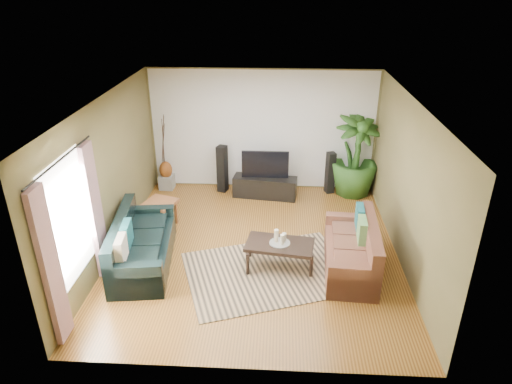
# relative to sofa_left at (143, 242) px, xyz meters

# --- Properties ---
(floor) EXTENTS (5.50, 5.50, 0.00)m
(floor) POSITION_rel_sofa_left_xyz_m (1.86, 0.52, -0.42)
(floor) COLOR #986327
(floor) RESTS_ON ground
(ceiling) EXTENTS (5.50, 5.50, 0.00)m
(ceiling) POSITION_rel_sofa_left_xyz_m (1.86, 0.52, 2.28)
(ceiling) COLOR white
(ceiling) RESTS_ON ground
(wall_back) EXTENTS (5.00, 0.00, 5.00)m
(wall_back) POSITION_rel_sofa_left_xyz_m (1.86, 3.27, 0.93)
(wall_back) COLOR brown
(wall_back) RESTS_ON ground
(wall_front) EXTENTS (5.00, 0.00, 5.00)m
(wall_front) POSITION_rel_sofa_left_xyz_m (1.86, -2.23, 0.93)
(wall_front) COLOR brown
(wall_front) RESTS_ON ground
(wall_left) EXTENTS (0.00, 5.50, 5.50)m
(wall_left) POSITION_rel_sofa_left_xyz_m (-0.64, 0.52, 0.92)
(wall_left) COLOR brown
(wall_left) RESTS_ON ground
(wall_right) EXTENTS (0.00, 5.50, 5.50)m
(wall_right) POSITION_rel_sofa_left_xyz_m (4.36, 0.52, 0.92)
(wall_right) COLOR brown
(wall_right) RESTS_ON ground
(backwall_panel) EXTENTS (4.90, 0.00, 4.90)m
(backwall_panel) POSITION_rel_sofa_left_xyz_m (1.86, 3.26, 0.93)
(backwall_panel) COLOR white
(backwall_panel) RESTS_ON ground
(window_pane) EXTENTS (0.00, 1.80, 1.80)m
(window_pane) POSITION_rel_sofa_left_xyz_m (-0.62, -1.08, 0.97)
(window_pane) COLOR white
(window_pane) RESTS_ON ground
(curtain_near) EXTENTS (0.08, 0.35, 2.20)m
(curtain_near) POSITION_rel_sofa_left_xyz_m (-0.57, -1.83, 0.72)
(curtain_near) COLOR gray
(curtain_near) RESTS_ON ground
(curtain_far) EXTENTS (0.08, 0.35, 2.20)m
(curtain_far) POSITION_rel_sofa_left_xyz_m (-0.57, -0.33, 0.72)
(curtain_far) COLOR gray
(curtain_far) RESTS_ON ground
(curtain_rod) EXTENTS (0.03, 1.90, 0.03)m
(curtain_rod) POSITION_rel_sofa_left_xyz_m (-0.57, -1.08, 1.87)
(curtain_rod) COLOR black
(curtain_rod) RESTS_ON ground
(sofa_left) EXTENTS (1.11, 2.12, 0.85)m
(sofa_left) POSITION_rel_sofa_left_xyz_m (0.00, 0.00, 0.00)
(sofa_left) COLOR black
(sofa_left) RESTS_ON floor
(sofa_right) EXTENTS (0.91, 1.82, 0.85)m
(sofa_right) POSITION_rel_sofa_left_xyz_m (3.45, 0.02, 0.00)
(sofa_right) COLOR brown
(sofa_right) RESTS_ON floor
(area_rug) EXTENTS (3.13, 2.66, 0.01)m
(area_rug) POSITION_rel_sofa_left_xyz_m (2.12, -0.15, -0.42)
(area_rug) COLOR tan
(area_rug) RESTS_ON floor
(coffee_table) EXTENTS (1.19, 0.77, 0.45)m
(coffee_table) POSITION_rel_sofa_left_xyz_m (2.29, 0.03, -0.20)
(coffee_table) COLOR black
(coffee_table) RESTS_ON floor
(candle_tray) EXTENTS (0.34, 0.34, 0.02)m
(candle_tray) POSITION_rel_sofa_left_xyz_m (2.29, 0.03, 0.04)
(candle_tray) COLOR gray
(candle_tray) RESTS_ON coffee_table
(candle_tall) EXTENTS (0.07, 0.07, 0.22)m
(candle_tall) POSITION_rel_sofa_left_xyz_m (2.23, 0.06, 0.16)
(candle_tall) COLOR #F5E8CE
(candle_tall) RESTS_ON candle_tray
(candle_mid) EXTENTS (0.07, 0.07, 0.17)m
(candle_mid) POSITION_rel_sofa_left_xyz_m (2.33, -0.01, 0.13)
(candle_mid) COLOR #F2EBCC
(candle_mid) RESTS_ON candle_tray
(candle_short) EXTENTS (0.07, 0.07, 0.14)m
(candle_short) POSITION_rel_sofa_left_xyz_m (2.36, 0.09, 0.12)
(candle_short) COLOR beige
(candle_short) RESTS_ON candle_tray
(tv_stand) EXTENTS (1.42, 0.59, 0.46)m
(tv_stand) POSITION_rel_sofa_left_xyz_m (1.94, 2.71, -0.19)
(tv_stand) COLOR black
(tv_stand) RESTS_ON floor
(television) EXTENTS (1.01, 0.06, 0.60)m
(television) POSITION_rel_sofa_left_xyz_m (1.94, 2.73, 0.34)
(television) COLOR black
(television) RESTS_ON tv_stand
(speaker_left) EXTENTS (0.25, 0.27, 1.07)m
(speaker_left) POSITION_rel_sofa_left_xyz_m (0.97, 2.97, 0.11)
(speaker_left) COLOR black
(speaker_left) RESTS_ON floor
(speaker_right) EXTENTS (0.22, 0.23, 0.95)m
(speaker_right) POSITION_rel_sofa_left_xyz_m (3.38, 3.02, 0.05)
(speaker_right) COLOR black
(speaker_right) RESTS_ON floor
(potted_plant) EXTENTS (1.31, 1.31, 1.82)m
(potted_plant) POSITION_rel_sofa_left_xyz_m (3.89, 3.00, 0.48)
(potted_plant) COLOR #254E1A
(potted_plant) RESTS_ON floor
(plant_pot) EXTENTS (0.34, 0.34, 0.26)m
(plant_pot) POSITION_rel_sofa_left_xyz_m (3.89, 3.00, -0.29)
(plant_pot) COLOR black
(plant_pot) RESTS_ON floor
(pedestal) EXTENTS (0.33, 0.33, 0.31)m
(pedestal) POSITION_rel_sofa_left_xyz_m (-0.33, 3.02, -0.27)
(pedestal) COLOR gray
(pedestal) RESTS_ON floor
(vase) EXTENTS (0.29, 0.29, 0.40)m
(vase) POSITION_rel_sofa_left_xyz_m (-0.33, 3.02, 0.03)
(vase) COLOR brown
(vase) RESTS_ON pedestal
(side_table) EXTENTS (0.70, 0.70, 0.58)m
(side_table) POSITION_rel_sofa_left_xyz_m (0.01, 1.17, -0.13)
(side_table) COLOR brown
(side_table) RESTS_ON floor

